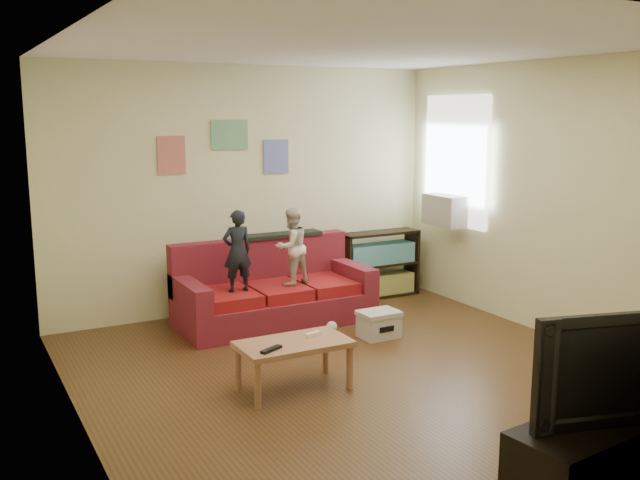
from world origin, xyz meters
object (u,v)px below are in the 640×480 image
bookshelf (379,268)px  tv_stand (608,458)px  child_a (237,251)px  sofa (272,294)px  coffee_table (294,348)px  child_b (291,247)px  television (615,363)px  file_box (379,324)px

bookshelf → tv_stand: bearing=-106.7°
child_a → tv_stand: size_ratio=0.62×
sofa → coffee_table: (-0.63, -1.79, 0.05)m
child_b → television: (0.08, -3.94, -0.00)m
coffee_table → television: (0.86, -2.32, 0.48)m
child_b → coffee_table: size_ratio=0.90×
sofa → child_b: size_ratio=2.52×
child_b → bookshelf: child_b is taller
coffee_table → television: size_ratio=0.79×
coffee_table → file_box: coffee_table is taller
bookshelf → file_box: size_ratio=2.56×
child_b → file_box: child_b is taller
sofa → bookshelf: (1.56, 0.35, 0.05)m
sofa → bookshelf: size_ratio=2.05×
child_a → bookshelf: bearing=-165.4°
child_b → tv_stand: bearing=77.1°
coffee_table → file_box: 1.57m
sofa → child_a: child_a is taller
child_a → tv_stand: bearing=100.1°
coffee_table → tv_stand: 2.48m
television → sofa: bearing=108.4°
sofa → child_b: bearing=-48.8°
bookshelf → file_box: (-0.86, -1.33, -0.22)m
child_a → bookshelf: 2.14m
child_a → tv_stand: 4.04m
file_box → coffee_table: bearing=-148.9°
tv_stand → file_box: bearing=75.6°
sofa → tv_stand: bearing=-86.8°
coffee_table → child_b: bearing=64.4°
bookshelf → television: television is taller
bookshelf → tv_stand: size_ratio=0.74×
child_b → coffee_table: child_b is taller
child_b → file_box: size_ratio=2.08×
sofa → child_b: 0.57m
child_b → television: 3.94m
child_b → bookshelf: (1.42, 0.51, -0.47)m
child_b → tv_stand: (0.08, -3.94, -0.58)m
sofa → child_a: (-0.45, -0.17, 0.54)m
coffee_table → television: 2.52m
child_a → tv_stand: child_a is taller
file_box → tv_stand: 3.16m
bookshelf → television: bearing=-106.7°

